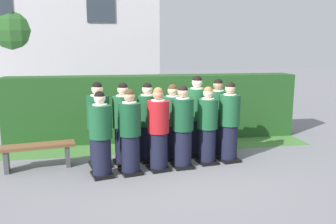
% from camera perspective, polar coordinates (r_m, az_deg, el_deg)
% --- Properties ---
extents(ground_plane, '(60.00, 60.00, 0.00)m').
position_cam_1_polar(ground_plane, '(6.81, 0.42, -9.15)').
color(ground_plane, slate).
extents(student_front_row_0, '(0.46, 0.54, 1.56)m').
position_cam_1_polar(student_front_row_0, '(6.28, -11.01, -3.99)').
color(student_front_row_0, black).
rests_on(student_front_row_0, ground).
extents(student_front_row_1, '(0.46, 0.54, 1.57)m').
position_cam_1_polar(student_front_row_1, '(6.36, -6.30, -3.61)').
color(student_front_row_1, black).
rests_on(student_front_row_1, ground).
extents(student_in_red_blazer, '(0.46, 0.52, 1.58)m').
position_cam_1_polar(student_in_red_blazer, '(6.51, -1.62, -3.17)').
color(student_in_red_blazer, black).
rests_on(student_in_red_blazer, ground).
extents(student_front_row_3, '(0.42, 0.49, 1.61)m').
position_cam_1_polar(student_front_row_3, '(6.66, 2.43, -2.77)').
color(student_front_row_3, black).
rests_on(student_front_row_3, ground).
extents(student_front_row_4, '(0.42, 0.52, 1.55)m').
position_cam_1_polar(student_front_row_4, '(6.94, 6.52, -2.50)').
color(student_front_row_4, black).
rests_on(student_front_row_4, ground).
extents(student_front_row_5, '(0.45, 0.55, 1.63)m').
position_cam_1_polar(student_front_row_5, '(7.14, 10.06, -1.93)').
color(student_front_row_5, black).
rests_on(student_front_row_5, ground).
extents(student_rear_row_0, '(0.48, 0.56, 1.66)m').
position_cam_1_polar(student_rear_row_0, '(6.83, -11.39, -2.39)').
color(student_rear_row_0, black).
rests_on(student_rear_row_0, ground).
extents(student_rear_row_1, '(0.47, 0.54, 1.63)m').
position_cam_1_polar(student_rear_row_1, '(6.89, -7.33, -2.27)').
color(student_rear_row_1, black).
rests_on(student_rear_row_1, ground).
extents(student_rear_row_2, '(0.46, 0.55, 1.62)m').
position_cam_1_polar(student_rear_row_2, '(7.05, -3.39, -1.98)').
color(student_rear_row_2, black).
rests_on(student_rear_row_2, ground).
extents(student_rear_row_3, '(0.45, 0.51, 1.57)m').
position_cam_1_polar(student_rear_row_3, '(7.18, 0.75, -1.93)').
color(student_rear_row_3, black).
rests_on(student_rear_row_3, ground).
extents(student_rear_row_4, '(0.47, 0.55, 1.72)m').
position_cam_1_polar(student_rear_row_4, '(7.41, 4.74, -0.96)').
color(student_rear_row_4, black).
rests_on(student_rear_row_4, ground).
extents(student_rear_row_5, '(0.43, 0.54, 1.64)m').
position_cam_1_polar(student_rear_row_5, '(7.64, 8.13, -0.98)').
color(student_rear_row_5, black).
rests_on(student_rear_row_5, ground).
extents(hedge, '(7.22, 0.70, 1.62)m').
position_cam_1_polar(hedge, '(8.76, -2.21, 0.77)').
color(hedge, '#214C1E').
rests_on(hedge, ground).
extents(oak_tree_left, '(2.60, 2.60, 4.14)m').
position_cam_1_polar(oak_tree_left, '(13.29, -23.29, 12.00)').
color(oak_tree_left, brown).
rests_on(oak_tree_left, ground).
extents(wooden_bench, '(1.44, 0.60, 0.48)m').
position_cam_1_polar(wooden_bench, '(7.11, -20.77, -6.05)').
color(wooden_bench, brown).
rests_on(wooden_bench, ground).
extents(lawn_strip, '(7.22, 0.90, 0.01)m').
position_cam_1_polar(lawn_strip, '(8.17, -1.41, -5.77)').
color(lawn_strip, '#477A38').
rests_on(lawn_strip, ground).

